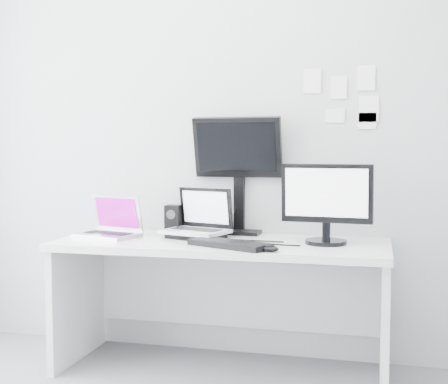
{
  "coord_description": "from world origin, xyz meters",
  "views": [
    {
      "loc": [
        0.82,
        -1.97,
        1.23
      ],
      "look_at": [
        0.02,
        1.23,
        1.0
      ],
      "focal_mm": 49.23,
      "sensor_mm": 36.0,
      "label": 1
    }
  ],
  "objects": [
    {
      "name": "wall_note_5",
      "position": [
        0.76,
        1.59,
        1.39
      ],
      "size": [
        0.1,
        0.0,
        0.09
      ],
      "primitive_type": "cube",
      "color": "white",
      "rests_on": "back_wall"
    },
    {
      "name": "wall_note_4",
      "position": [
        0.77,
        1.59,
        1.46
      ],
      "size": [
        0.11,
        0.0,
        0.15
      ],
      "primitive_type": "cube",
      "color": "white",
      "rests_on": "back_wall"
    },
    {
      "name": "wall_note_0",
      "position": [
        0.45,
        1.59,
        1.62
      ],
      "size": [
        0.1,
        0.0,
        0.14
      ],
      "primitive_type": "cube",
      "color": "white",
      "rests_on": "back_wall"
    },
    {
      "name": "mouse",
      "position": [
        0.32,
        0.96,
        0.75
      ],
      "size": [
        0.11,
        0.09,
        0.03
      ],
      "primitive_type": "ellipsoid",
      "rotation": [
        0.0,
        0.0,
        -0.36
      ],
      "color": "black",
      "rests_on": "desk"
    },
    {
      "name": "wall_note_1",
      "position": [
        0.6,
        1.59,
        1.58
      ],
      "size": [
        0.09,
        0.0,
        0.13
      ],
      "primitive_type": "cube",
      "color": "white",
      "rests_on": "back_wall"
    },
    {
      "name": "samsung_monitor",
      "position": [
        0.56,
        1.28,
        0.95
      ],
      "size": [
        0.5,
        0.26,
        0.44
      ],
      "primitive_type": "cube",
      "rotation": [
        0.0,
        0.0,
        -0.08
      ],
      "color": "black",
      "rests_on": "desk"
    },
    {
      "name": "dell_laptop",
      "position": [
        -0.17,
        1.31,
        0.87
      ],
      "size": [
        0.41,
        0.36,
        0.29
      ],
      "primitive_type": "cube",
      "rotation": [
        0.0,
        0.0,
        -0.3
      ],
      "color": "#BABCC2",
      "rests_on": "desk"
    },
    {
      "name": "desk",
      "position": [
        0.0,
        1.25,
        0.36
      ],
      "size": [
        1.8,
        0.7,
        0.73
      ],
      "primitive_type": "cube",
      "color": "white",
      "rests_on": "ground"
    },
    {
      "name": "keyboard",
      "position": [
        0.09,
        1.06,
        0.74
      ],
      "size": [
        0.47,
        0.33,
        0.03
      ],
      "primitive_type": "cube",
      "rotation": [
        0.0,
        0.0,
        -0.42
      ],
      "color": "black",
      "rests_on": "desk"
    },
    {
      "name": "wall_note_3",
      "position": [
        0.58,
        1.59,
        1.42
      ],
      "size": [
        0.11,
        0.0,
        0.08
      ],
      "primitive_type": "cube",
      "color": "white",
      "rests_on": "back_wall"
    },
    {
      "name": "wall_note_2",
      "position": [
        0.75,
        1.59,
        1.63
      ],
      "size": [
        0.1,
        0.0,
        0.14
      ],
      "primitive_type": "cube",
      "color": "white",
      "rests_on": "back_wall"
    },
    {
      "name": "back_wall",
      "position": [
        0.0,
        1.6,
        1.35
      ],
      "size": [
        3.6,
        0.0,
        3.6
      ],
      "primitive_type": "plane",
      "rotation": [
        1.57,
        0.0,
        0.0
      ],
      "color": "#B5B8BA",
      "rests_on": "ground"
    },
    {
      "name": "macbook",
      "position": [
        -0.67,
        1.23,
        0.86
      ],
      "size": [
        0.39,
        0.33,
        0.25
      ],
      "primitive_type": "cube",
      "rotation": [
        0.0,
        0.0,
        -0.26
      ],
      "color": "#AAAAAE",
      "rests_on": "desk"
    },
    {
      "name": "speaker",
      "position": [
        -0.35,
        1.45,
        0.82
      ],
      "size": [
        0.09,
        0.09,
        0.17
      ],
      "primitive_type": "cube",
      "rotation": [
        0.0,
        0.0,
        -0.1
      ],
      "color": "black",
      "rests_on": "desk"
    },
    {
      "name": "rear_monitor",
      "position": [
        0.02,
        1.56,
        1.08
      ],
      "size": [
        0.53,
        0.2,
        0.71
      ],
      "primitive_type": "cube",
      "rotation": [
        0.0,
        0.0,
        -0.03
      ],
      "color": "black",
      "rests_on": "desk"
    }
  ]
}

